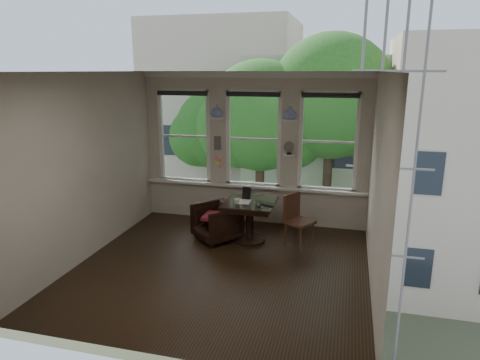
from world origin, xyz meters
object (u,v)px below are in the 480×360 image
(laptop, at_px, (266,205))
(mug, at_px, (237,201))
(side_chair_right, at_px, (300,221))
(armchair_left, at_px, (217,222))
(table, at_px, (250,222))

(laptop, xyz_separation_m, mug, (-0.51, -0.04, 0.04))
(side_chair_right, height_order, mug, side_chair_right)
(armchair_left, height_order, laptop, laptop)
(side_chair_right, bearing_deg, mug, 132.47)
(laptop, distance_m, mug, 0.51)
(laptop, bearing_deg, mug, -153.85)
(armchair_left, xyz_separation_m, side_chair_right, (1.49, 0.08, 0.12))
(table, relative_size, laptop, 3.01)
(table, height_order, side_chair_right, side_chair_right)
(side_chair_right, bearing_deg, laptop, 136.99)
(table, relative_size, mug, 8.59)
(armchair_left, xyz_separation_m, mug, (0.41, -0.10, 0.46))
(armchair_left, bearing_deg, table, 48.54)
(armchair_left, height_order, side_chair_right, side_chair_right)
(armchair_left, distance_m, laptop, 1.02)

